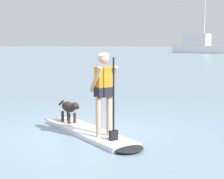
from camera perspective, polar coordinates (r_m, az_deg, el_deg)
ground_plane at (r=7.83m, az=-4.05°, el=-7.36°), size 400.00×400.00×0.00m
paddleboard at (r=7.63m, az=-3.18°, el=-7.36°), size 3.27×1.84×0.10m
person_paddler at (r=7.04m, az=-1.29°, el=0.16°), size 0.68×0.59×1.74m
dog at (r=8.47m, az=-7.06°, el=-3.02°), size 0.99×0.47×0.55m
moored_boat_far_port at (r=75.19m, az=14.22°, el=6.98°), size 12.91×5.75×11.42m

